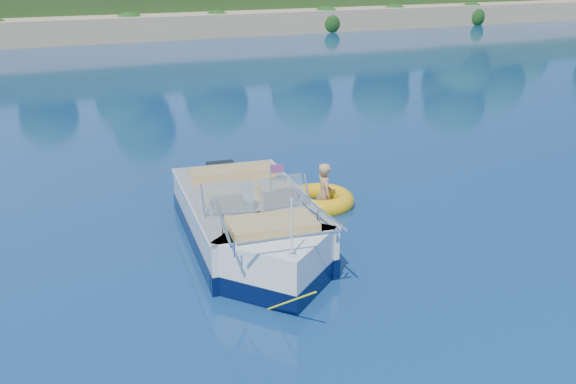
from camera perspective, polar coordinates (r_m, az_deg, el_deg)
name	(u,v)px	position (r m, az deg, el deg)	size (l,w,h in m)	color
ground	(491,286)	(10.78, 17.60, -7.99)	(160.00, 160.00, 0.00)	#0A2349
shoreline	(56,1)	(71.08, -19.96, 15.70)	(170.00, 59.00, 6.00)	#9A7A59
motorboat	(252,228)	(11.47, -3.21, -3.17)	(2.57, 5.93, 1.98)	silver
tow_tube	(320,200)	(13.55, 2.85, -0.72)	(1.74, 1.74, 0.39)	#EFA50D
boy	(323,206)	(13.52, 3.16, -1.23)	(0.52, 0.34, 1.42)	tan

